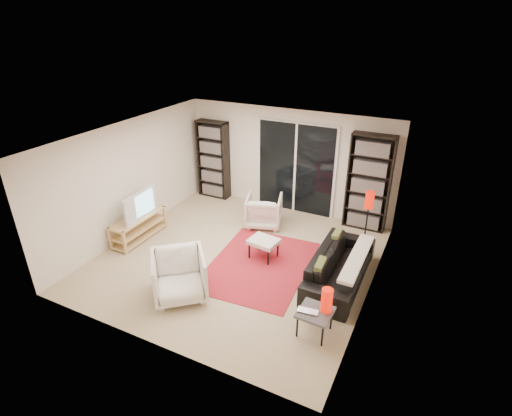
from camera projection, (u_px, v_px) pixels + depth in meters
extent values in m
plane|color=tan|center=(238.00, 258.00, 7.75)|extent=(5.00, 5.00, 0.00)
cube|color=white|center=(288.00, 161.00, 9.24)|extent=(5.00, 0.02, 2.40)
cube|color=white|center=(144.00, 275.00, 5.21)|extent=(5.00, 0.02, 2.40)
cube|color=white|center=(130.00, 179.00, 8.22)|extent=(0.02, 5.00, 2.40)
cube|color=white|center=(376.00, 232.00, 6.23)|extent=(0.02, 5.00, 2.40)
cube|color=white|center=(235.00, 137.00, 6.70)|extent=(5.00, 5.00, 0.02)
cube|color=white|center=(296.00, 169.00, 9.20)|extent=(1.92, 0.06, 2.16)
cube|color=black|center=(295.00, 169.00, 9.17)|extent=(1.80, 0.02, 2.10)
cube|color=white|center=(295.00, 169.00, 9.16)|extent=(0.05, 0.02, 2.10)
cube|color=black|center=(213.00, 160.00, 9.98)|extent=(0.80, 0.30, 1.95)
cube|color=#984151|center=(213.00, 160.00, 9.97)|extent=(0.70, 0.22, 1.85)
cube|color=black|center=(369.00, 183.00, 8.42)|extent=(0.90, 0.30, 2.10)
cube|color=#984151|center=(369.00, 183.00, 8.40)|extent=(0.80, 0.22, 2.00)
cube|color=tan|center=(138.00, 217.00, 8.24)|extent=(0.43, 1.33, 0.04)
cube|color=tan|center=(139.00, 227.00, 8.34)|extent=(0.43, 1.33, 0.03)
cube|color=tan|center=(140.00, 235.00, 8.42)|extent=(0.43, 1.33, 0.04)
cube|color=tan|center=(110.00, 239.00, 7.91)|extent=(0.05, 0.05, 0.50)
cube|color=tan|center=(152.00, 213.00, 8.92)|extent=(0.05, 0.05, 0.50)
cube|color=tan|center=(125.00, 243.00, 7.76)|extent=(0.05, 0.05, 0.50)
cube|color=tan|center=(165.00, 217.00, 8.77)|extent=(0.05, 0.05, 0.50)
imported|color=black|center=(136.00, 204.00, 8.10)|extent=(0.21, 1.01, 0.58)
cube|color=#AB1E2A|center=(259.00, 265.00, 7.52)|extent=(1.92, 2.49, 0.01)
imported|color=black|center=(340.00, 266.00, 6.96)|extent=(0.82, 2.08, 0.61)
imported|color=silver|center=(264.00, 211.00, 8.81)|extent=(0.95, 0.96, 0.70)
imported|color=silver|center=(179.00, 276.00, 6.55)|extent=(1.21, 1.21, 0.79)
cube|color=silver|center=(264.00, 241.00, 7.61)|extent=(0.59, 0.50, 0.08)
cylinder|color=black|center=(249.00, 251.00, 7.67)|extent=(0.04, 0.04, 0.32)
cylinder|color=black|center=(259.00, 243.00, 7.93)|extent=(0.04, 0.04, 0.32)
cylinder|color=black|center=(268.00, 258.00, 7.46)|extent=(0.04, 0.04, 0.32)
cylinder|color=black|center=(278.00, 250.00, 7.72)|extent=(0.04, 0.04, 0.32)
cube|color=#48474D|center=(315.00, 312.00, 5.78)|extent=(0.50, 0.50, 0.04)
cylinder|color=black|center=(297.00, 326.00, 5.79)|extent=(0.03, 0.03, 0.38)
cylinder|color=black|center=(307.00, 311.00, 6.10)|extent=(0.03, 0.03, 0.38)
cylinder|color=black|center=(322.00, 335.00, 5.63)|extent=(0.03, 0.03, 0.38)
cylinder|color=black|center=(331.00, 319.00, 5.93)|extent=(0.03, 0.03, 0.38)
imported|color=silver|center=(307.00, 313.00, 5.72)|extent=(0.32, 0.23, 0.02)
cylinder|color=red|center=(327.00, 300.00, 5.70)|extent=(0.17, 0.17, 0.37)
cylinder|color=black|center=(363.00, 248.00, 8.05)|extent=(0.19, 0.19, 0.03)
cylinder|color=black|center=(366.00, 228.00, 7.85)|extent=(0.03, 0.03, 0.94)
cylinder|color=red|center=(370.00, 200.00, 7.58)|extent=(0.17, 0.17, 0.34)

